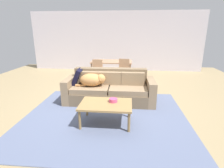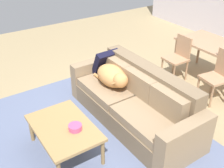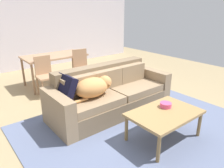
# 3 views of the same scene
# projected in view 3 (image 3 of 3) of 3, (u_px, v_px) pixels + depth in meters

# --- Properties ---
(ground_plane) EXTENTS (10.00, 10.00, 0.00)m
(ground_plane) POSITION_uv_depth(u_px,v_px,m) (103.00, 112.00, 4.01)
(ground_plane) COLOR tan
(back_partition) EXTENTS (8.00, 0.12, 2.70)m
(back_partition) POSITION_uv_depth(u_px,v_px,m) (25.00, 25.00, 6.50)
(back_partition) COLOR silver
(back_partition) RESTS_ON ground
(area_rug) EXTENTS (3.60, 3.24, 0.01)m
(area_rug) POSITION_uv_depth(u_px,v_px,m) (147.00, 132.00, 3.37)
(area_rug) COLOR slate
(area_rug) RESTS_ON ground
(couch) EXTENTS (2.36, 0.91, 0.86)m
(couch) POSITION_uv_depth(u_px,v_px,m) (110.00, 94.00, 3.96)
(couch) COLOR #776249
(couch) RESTS_ON ground
(dog_on_left_cushion) EXTENTS (0.78, 0.40, 0.33)m
(dog_on_left_cushion) POSITION_uv_depth(u_px,v_px,m) (94.00, 87.00, 3.52)
(dog_on_left_cushion) COLOR tan
(dog_on_left_cushion) RESTS_ON couch
(throw_pillow_by_left_arm) EXTENTS (0.30, 0.44, 0.44)m
(throw_pillow_by_left_arm) POSITION_uv_depth(u_px,v_px,m) (64.00, 89.00, 3.37)
(throw_pillow_by_left_arm) COLOR black
(throw_pillow_by_left_arm) RESTS_ON couch
(coffee_table) EXTENTS (1.04, 0.70, 0.45)m
(coffee_table) POSITION_uv_depth(u_px,v_px,m) (165.00, 115.00, 3.07)
(coffee_table) COLOR #A4804C
(coffee_table) RESTS_ON ground
(bowl_on_coffee_table) EXTENTS (0.17, 0.17, 0.07)m
(bowl_on_coffee_table) POSITION_uv_depth(u_px,v_px,m) (166.00, 105.00, 3.20)
(bowl_on_coffee_table) COLOR #EA4C7F
(bowl_on_coffee_table) RESTS_ON coffee_table
(dining_table) EXTENTS (1.49, 0.82, 0.76)m
(dining_table) POSITION_uv_depth(u_px,v_px,m) (54.00, 58.00, 5.27)
(dining_table) COLOR tan
(dining_table) RESTS_ON ground
(dining_chair_near_left) EXTENTS (0.41, 0.41, 0.87)m
(dining_chair_near_left) POSITION_uv_depth(u_px,v_px,m) (45.00, 74.00, 4.68)
(dining_chair_near_left) COLOR tan
(dining_chair_near_left) RESTS_ON ground
(dining_chair_near_right) EXTENTS (0.45, 0.45, 0.91)m
(dining_chair_near_right) POSITION_uv_depth(u_px,v_px,m) (82.00, 66.00, 5.22)
(dining_chair_near_right) COLOR tan
(dining_chair_near_right) RESTS_ON ground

